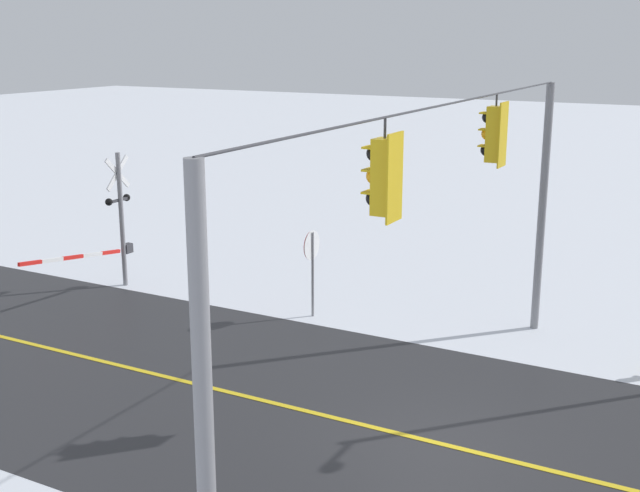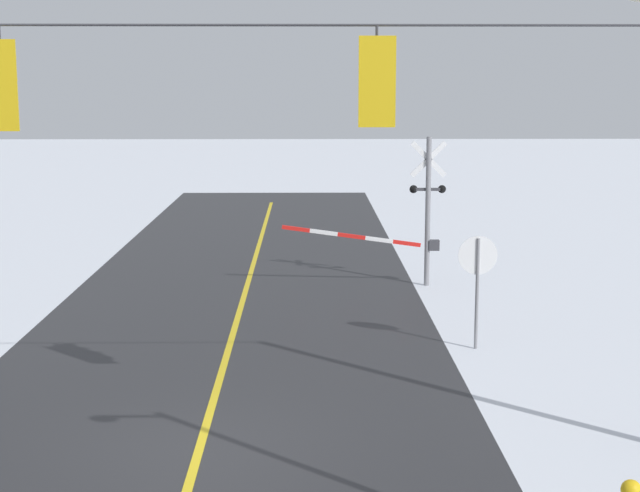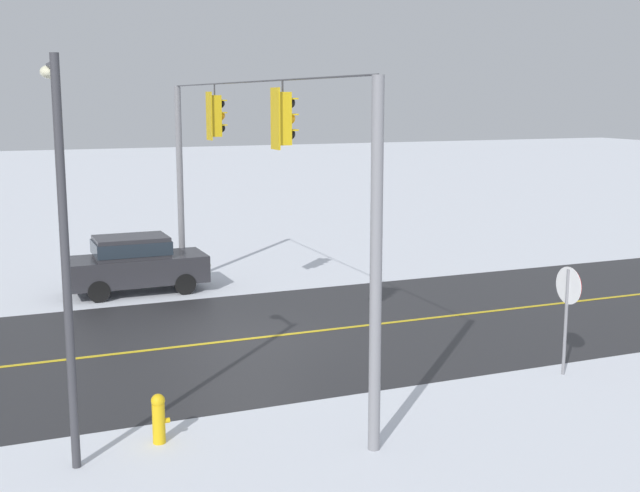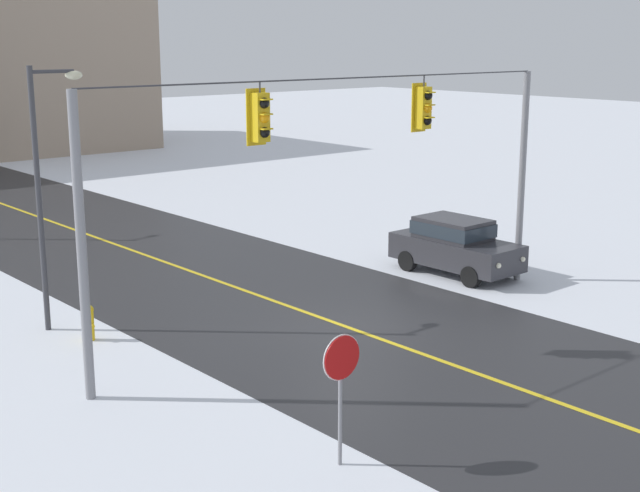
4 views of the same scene
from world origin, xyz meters
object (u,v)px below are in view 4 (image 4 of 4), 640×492
Objects in this scene: parked_car_charcoal at (455,244)px; streetlamp_near at (46,174)px; fire_hydrant at (89,322)px; stop_sign at (341,371)px.

parked_car_charcoal is 12.39m from streetlamp_near.
streetlamp_near is 7.39× the size of fire_hydrant.
stop_sign is at bearing -147.35° from parked_car_charcoal.
parked_car_charcoal is 0.65× the size of streetlamp_near.
fire_hydrant is at bearing -81.09° from streetlamp_near.
streetlamp_near reaches higher than fire_hydrant.
parked_car_charcoal is (11.13, 7.13, -0.76)m from stop_sign.
stop_sign is 2.67× the size of fire_hydrant.
stop_sign is 13.24m from parked_car_charcoal.
streetlamp_near is (-11.63, 3.05, 2.96)m from parked_car_charcoal.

